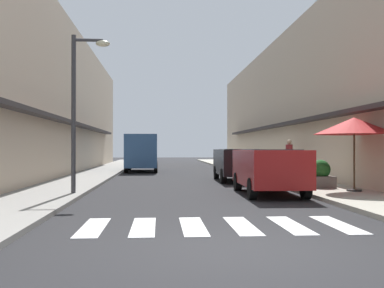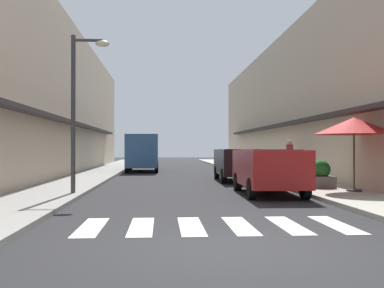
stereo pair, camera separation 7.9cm
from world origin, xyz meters
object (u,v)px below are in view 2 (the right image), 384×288
(parked_car_near, at_px, (269,166))
(parked_car_mid, at_px, (237,161))
(street_lamp, at_px, (80,95))
(pedestrian_walking_near, at_px, (290,157))
(delivery_van, at_px, (143,150))
(planter_midblock, at_px, (321,175))
(cafe_umbrella, at_px, (354,126))

(parked_car_near, xyz_separation_m, parked_car_mid, (0.00, 6.19, 0.00))
(parked_car_mid, height_order, street_lamp, street_lamp)
(parked_car_near, bearing_deg, parked_car_mid, 90.00)
(parked_car_mid, xyz_separation_m, pedestrian_walking_near, (2.82, 1.43, 0.15))
(parked_car_near, bearing_deg, delivery_van, 107.00)
(parked_car_mid, relative_size, delivery_van, 0.83)
(delivery_van, xyz_separation_m, street_lamp, (-1.33, -15.46, 1.75))
(delivery_van, xyz_separation_m, pedestrian_walking_near, (7.49, -7.67, -0.33))
(parked_car_near, distance_m, planter_midblock, 2.46)
(planter_midblock, relative_size, pedestrian_walking_near, 0.54)
(cafe_umbrella, bearing_deg, parked_car_mid, 113.04)
(street_lamp, relative_size, planter_midblock, 5.02)
(parked_car_near, height_order, planter_midblock, parked_car_near)
(pedestrian_walking_near, bearing_deg, parked_car_mid, -127.69)
(cafe_umbrella, xyz_separation_m, pedestrian_walking_near, (0.08, 7.86, -1.14))
(street_lamp, bearing_deg, cafe_umbrella, -0.47)
(parked_car_near, height_order, parked_car_mid, same)
(delivery_van, height_order, planter_midblock, delivery_van)
(parked_car_mid, distance_m, pedestrian_walking_near, 3.16)
(delivery_van, distance_m, cafe_umbrella, 17.23)
(planter_midblock, bearing_deg, pedestrian_walking_near, 83.90)
(parked_car_near, distance_m, parked_car_mid, 6.19)
(parked_car_near, height_order, delivery_van, delivery_van)
(parked_car_mid, bearing_deg, parked_car_near, -90.00)
(street_lamp, bearing_deg, delivery_van, 85.09)
(street_lamp, distance_m, pedestrian_walking_near, 11.95)
(street_lamp, relative_size, pedestrian_walking_near, 2.73)
(parked_car_mid, distance_m, street_lamp, 9.03)
(delivery_van, bearing_deg, cafe_umbrella, -64.50)
(delivery_van, height_order, street_lamp, street_lamp)
(parked_car_mid, bearing_deg, delivery_van, 117.19)
(street_lamp, bearing_deg, pedestrian_walking_near, 41.44)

